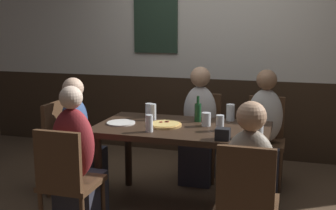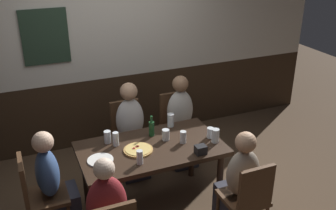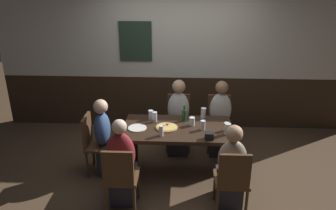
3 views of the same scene
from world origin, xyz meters
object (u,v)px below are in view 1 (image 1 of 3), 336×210
chair_mid_far (202,131)px  pint_glass_pale (220,124)px  beer_glass_tall (206,120)px  chair_right_far (265,135)px  plate_white_large (121,123)px  tumbler_short (258,129)px  pint_glass_amber (153,112)px  dining_table (182,136)px  person_left_near (77,172)px  person_mid_far (199,133)px  highball_clear (259,128)px  condiment_caddy (223,134)px  person_head_west (80,146)px  tumbler_water (230,113)px  pizza (165,125)px  beer_bottle_green (198,112)px  person_right_far (264,139)px  chair_left_near (66,178)px  beer_glass_half (149,111)px  chair_head_west (65,143)px  pint_glass_stout (149,125)px  person_right_near (249,193)px  chair_right_near (246,200)px

chair_mid_far → pint_glass_pale: chair_mid_far is taller
chair_mid_far → beer_glass_tall: bearing=-75.4°
chair_right_far → plate_white_large: 1.52m
tumbler_short → pint_glass_amber: tumbler_short is taller
dining_table → pint_glass_amber: 0.40m
person_left_near → person_mid_far: bearing=64.0°
highball_clear → condiment_caddy: (-0.25, -0.26, -0.01)m
dining_table → pint_glass_amber: pint_glass_amber is taller
person_head_west → plate_white_large: person_head_west is taller
pint_glass_pale → tumbler_water: 0.39m
pint_glass_amber → tumbler_water: bearing=13.9°
condiment_caddy → person_left_near: bearing=-161.9°
pizza → pint_glass_amber: pint_glass_amber is taller
person_mid_far → beer_glass_tall: bearing=-71.7°
beer_bottle_green → condiment_caddy: 0.63m
person_right_far → pizza: person_right_far is taller
beer_glass_tall → plate_white_large: bearing=-169.8°
chair_left_near → beer_glass_half: 1.16m
person_right_far → pint_glass_pale: 0.84m
plate_white_large → tumbler_short: bearing=-5.4°
chair_mid_far → chair_head_west: same height
pint_glass_stout → condiment_caddy: 0.62m
pint_glass_amber → condiment_caddy: pint_glass_amber is taller
highball_clear → chair_right_far: bearing=90.1°
person_right_far → pint_glass_pale: bearing=-113.6°
person_right_far → chair_head_west: bearing=-159.7°
person_right_near → plate_white_large: (-1.20, 0.61, 0.27)m
pint_glass_amber → beer_bottle_green: 0.42m
person_head_west → beer_glass_half: bearing=22.8°
beer_bottle_green → chair_mid_far: bearing=98.4°
pizza → dining_table: bearing=10.6°
chair_mid_far → tumbler_water: tumbler_water is taller
pint_glass_amber → chair_mid_far: bearing=63.9°
chair_left_near → pint_glass_stout: size_ratio=6.20×
person_head_west → beer_bottle_green: size_ratio=4.81×
pizza → tumbler_short: tumbler_short is taller
plate_white_large → beer_glass_half: bearing=63.3°
tumbler_water → pint_glass_pale: bearing=-94.0°
person_right_far → tumbler_water: 0.54m
beer_bottle_green → pint_glass_amber: bearing=-173.1°
highball_clear → person_head_west: bearing=177.8°
pint_glass_pale → beer_glass_tall: size_ratio=1.12×
pint_glass_amber → plate_white_large: (-0.22, -0.23, -0.06)m
chair_right_near → person_right_near: bearing=90.0°
chair_right_near → condiment_caddy: (-0.25, 0.51, 0.29)m
chair_mid_far → highball_clear: chair_mid_far is taller
chair_left_near → pint_glass_stout: 0.79m
pint_glass_stout → plate_white_large: 0.40m
chair_head_west → person_left_near: (0.51, -0.67, -0.01)m
person_right_far → tumbler_short: bearing=-89.8°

